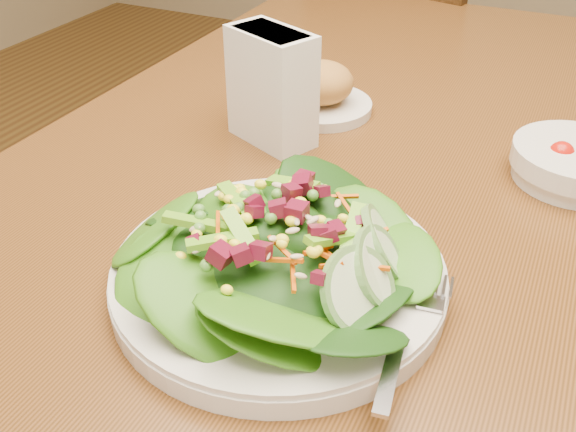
{
  "coord_description": "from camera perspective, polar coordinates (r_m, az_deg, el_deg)",
  "views": [
    {
      "loc": [
        0.18,
        -0.69,
        1.14
      ],
      "look_at": [
        -0.02,
        -0.26,
        0.82
      ],
      "focal_mm": 40.0,
      "sensor_mm": 36.0,
      "label": 1
    }
  ],
  "objects": [
    {
      "name": "tomato_bowl",
      "position": [
        0.81,
        24.25,
        4.29
      ],
      "size": [
        0.15,
        0.15,
        0.05
      ],
      "color": "beige",
      "rests_on": "dining_table"
    },
    {
      "name": "chair_far",
      "position": [
        1.73,
        9.78,
        11.94
      ],
      "size": [
        0.52,
        0.52,
        0.93
      ],
      "rotation": [
        0.0,
        0.0,
        2.91
      ],
      "color": "#452811",
      "rests_on": "ground_plane"
    },
    {
      "name": "dining_table",
      "position": [
        0.86,
        8.75,
        -0.67
      ],
      "size": [
        0.9,
        1.4,
        0.75
      ],
      "color": "brown",
      "rests_on": "ground_plane"
    },
    {
      "name": "napkin_holder",
      "position": [
        0.81,
        -1.45,
        11.62
      ],
      "size": [
        0.12,
        0.1,
        0.14
      ],
      "rotation": [
        0.0,
        0.0,
        -0.41
      ],
      "color": "white",
      "rests_on": "dining_table"
    },
    {
      "name": "salad_plate",
      "position": [
        0.57,
        0.08,
        -3.99
      ],
      "size": [
        0.31,
        0.3,
        0.09
      ],
      "rotation": [
        0.0,
        0.0,
        -0.24
      ],
      "color": "beige",
      "rests_on": "dining_table"
    },
    {
      "name": "bread_plate",
      "position": [
        0.91,
        3.01,
        10.98
      ],
      "size": [
        0.14,
        0.14,
        0.07
      ],
      "color": "beige",
      "rests_on": "dining_table"
    }
  ]
}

